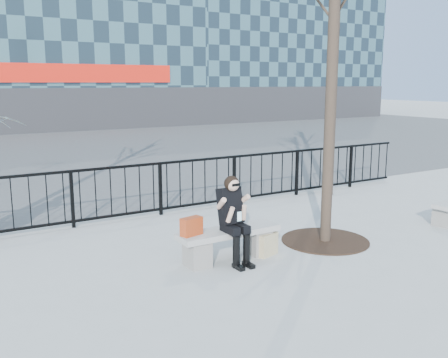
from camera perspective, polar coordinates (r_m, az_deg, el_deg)
ground at (r=7.84m, az=0.53°, el=-9.17°), size 120.00×120.00×0.00m
street_surface at (r=21.78m, az=-20.73°, el=3.16°), size 60.00×23.00×0.01m
railing at (r=10.27m, az=-8.30°, el=-1.21°), size 14.00×0.06×1.10m
tree_grate at (r=8.86m, az=11.47°, el=-6.91°), size 1.50×1.50×0.02m
bench_main at (r=7.74m, az=0.54°, el=-7.08°), size 1.65×0.46×0.49m
seated_woman at (r=7.51m, az=1.19°, el=-4.72°), size 0.50×0.64×1.34m
handbag at (r=7.37m, az=-3.74°, el=-5.42°), size 0.35×0.22×0.27m
shopping_bag at (r=7.99m, az=5.03°, el=-7.47°), size 0.40×0.25×0.36m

